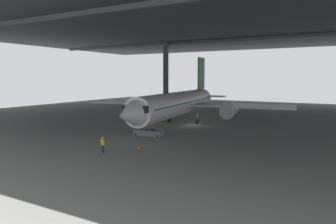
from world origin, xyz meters
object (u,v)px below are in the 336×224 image
at_px(boarding_stairs, 148,130).
at_px(crew_worker_near_nose, 103,144).
at_px(traffic_cone_orange, 138,147).
at_px(crew_worker_by_stairs, 159,126).
at_px(airplane_main, 179,103).

relative_size(boarding_stairs, crew_worker_near_nose, 2.76).
bearing_deg(traffic_cone_orange, crew_worker_by_stairs, 109.36).
height_order(airplane_main, traffic_cone_orange, airplane_main).
height_order(crew_worker_by_stairs, traffic_cone_orange, crew_worker_by_stairs).
distance_m(crew_worker_near_nose, traffic_cone_orange, 3.80).
distance_m(boarding_stairs, crew_worker_by_stairs, 2.76).
bearing_deg(boarding_stairs, traffic_cone_orange, -64.59).
bearing_deg(boarding_stairs, crew_worker_near_nose, -83.02).
height_order(crew_worker_near_nose, traffic_cone_orange, crew_worker_near_nose).
height_order(crew_worker_near_nose, crew_worker_by_stairs, crew_worker_near_nose).
distance_m(crew_worker_near_nose, crew_worker_by_stairs, 13.23).
relative_size(airplane_main, boarding_stairs, 7.81).
relative_size(airplane_main, traffic_cone_orange, 60.34).
distance_m(airplane_main, boarding_stairs, 10.41).
distance_m(boarding_stairs, traffic_cone_orange, 8.21).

